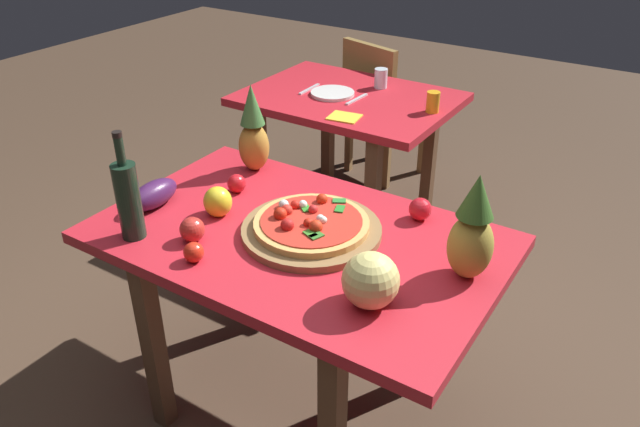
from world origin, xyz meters
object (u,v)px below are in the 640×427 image
bell_pepper (218,202)px  eggplant (154,194)px  pizza_board (312,230)px  dining_chair (380,102)px  wine_bottle (128,199)px  pineapple_right (472,232)px  melon (371,280)px  pineapple_left (253,133)px  drinking_glass_water (381,78)px  fork_utensil (309,89)px  background_table (348,116)px  drinking_glass_juice (433,102)px  knife_utensil (357,99)px  display_table (298,258)px  dinner_plate (333,93)px  napkin_folded (344,117)px  tomato_near_board (192,229)px  tomato_beside_pepper (420,209)px  pizza (310,222)px  tomato_at_corner (237,183)px  tomato_by_bottle (194,252)px

bell_pepper → eggplant: (-0.22, -0.07, -0.00)m
pizza_board → bell_pepper: bearing=-168.7°
dining_chair → wine_bottle: 2.16m
pineapple_right → bell_pepper: (-0.83, -0.12, -0.10)m
pizza_board → melon: size_ratio=2.87×
pineapple_left → melon: pineapple_left is taller
drinking_glass_water → fork_utensil: size_ratio=0.55×
background_table → drinking_glass_juice: drinking_glass_juice is taller
knife_utensil → wine_bottle: bearing=-85.6°
display_table → wine_bottle: size_ratio=3.62×
knife_utensil → melon: bearing=-55.7°
display_table → wine_bottle: 0.56m
pineapple_left → fork_utensil: pineapple_left is taller
display_table → knife_utensil: knife_utensil is taller
dining_chair → melon: size_ratio=5.46×
dining_chair → background_table: bearing=118.5°
knife_utensil → dining_chair: bearing=110.5°
pineapple_right → dinner_plate: size_ratio=1.47×
dinner_plate → napkin_folded: 0.32m
background_table → tomato_near_board: 1.46m
wine_bottle → drinking_glass_juice: bearing=77.1°
drinking_glass_water → napkin_folded: bearing=-82.7°
wine_bottle → pineapple_right: wine_bottle is taller
display_table → tomato_beside_pepper: tomato_beside_pepper is taller
pizza_board → pizza: pizza is taller
eggplant → fork_utensil: bearing=99.9°
background_table → pineapple_right: size_ratio=3.20×
tomato_at_corner → dinner_plate: bearing=103.5°
tomato_beside_pepper → dinner_plate: bearing=135.1°
eggplant → tomato_near_board: eggplant is taller
pineapple_right → drinking_glass_juice: (-0.62, 1.15, -0.10)m
eggplant → dinner_plate: 1.30m
tomato_by_bottle → knife_utensil: 1.50m
tomato_by_bottle → dinner_plate: size_ratio=0.28×
background_table → melon: (0.89, -1.41, 0.19)m
eggplant → melon: bearing=-4.7°
tomato_beside_pepper → tomato_near_board: 0.74m
tomato_beside_pepper → wine_bottle: bearing=-140.7°
pizza_board → drinking_glass_juice: bearing=95.6°
bell_pepper → pineapple_right: bearing=8.2°
tomato_beside_pepper → tomato_by_bottle: size_ratio=1.23×
tomato_beside_pepper → drinking_glass_juice: size_ratio=0.78×
tomato_at_corner → drinking_glass_juice: drinking_glass_juice is taller
pineapple_left → drinking_glass_water: size_ratio=3.40×
bell_pepper → fork_utensil: (-0.45, 1.22, -0.04)m
drinking_glass_water → fork_utensil: drinking_glass_water is taller
pineapple_right → tomato_near_board: size_ratio=4.07×
dining_chair → drinking_glass_juice: bearing=150.3°
background_table → tomato_by_bottle: (0.35, -1.51, 0.14)m
pizza_board → tomato_at_corner: tomato_at_corner is taller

